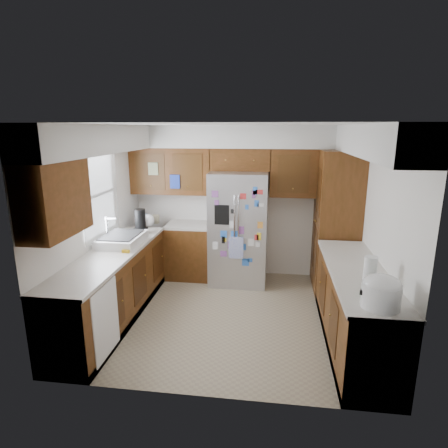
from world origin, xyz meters
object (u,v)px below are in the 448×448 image
at_px(paper_towel, 370,270).
at_px(fridge, 239,228).
at_px(pantry, 336,221).
at_px(rice_cooker, 381,291).

bearing_deg(paper_towel, fridge, 126.52).
bearing_deg(pantry, fridge, 177.94).
xyz_separation_m(pantry, rice_cooker, (-0.00, -2.53, -0.00)).
bearing_deg(fridge, rice_cooker, -59.87).
height_order(pantry, fridge, pantry).
bearing_deg(rice_cooker, paper_towel, 86.96).
relative_size(pantry, paper_towel, 7.45).
relative_size(pantry, rice_cooker, 6.24).
distance_m(pantry, paper_towel, 2.01).
height_order(fridge, rice_cooker, fridge).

